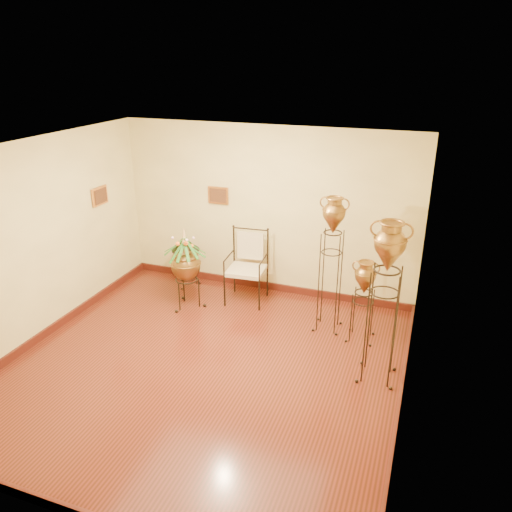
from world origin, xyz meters
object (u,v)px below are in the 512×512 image
(amphora_tall, at_px, (331,264))
(amphora_mid, at_px, (384,302))
(armchair, at_px, (246,268))
(planter_urn, at_px, (186,262))
(side_table, at_px, (187,266))

(amphora_tall, bearing_deg, amphora_mid, -49.39)
(amphora_mid, bearing_deg, armchair, 148.79)
(planter_urn, bearing_deg, side_table, 117.92)
(amphora_tall, bearing_deg, planter_urn, -177.55)
(armchair, relative_size, side_table, 1.39)
(amphora_mid, xyz_separation_m, side_table, (-3.51, 1.61, -0.71))
(planter_urn, height_order, side_table, planter_urn)
(amphora_mid, distance_m, side_table, 3.92)
(amphora_tall, relative_size, side_table, 2.38)
(planter_urn, relative_size, armchair, 1.16)
(armchair, bearing_deg, amphora_tall, -20.28)
(armchair, xyz_separation_m, side_table, (-1.21, 0.22, -0.24))
(armchair, bearing_deg, amphora_mid, -36.01)
(amphora_mid, distance_m, planter_urn, 3.26)
(amphora_tall, xyz_separation_m, amphora_mid, (0.85, -0.99, 0.02))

